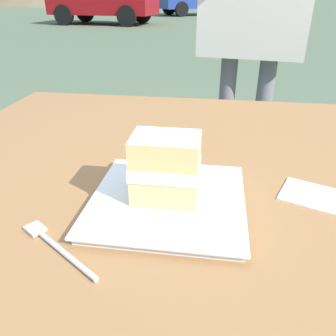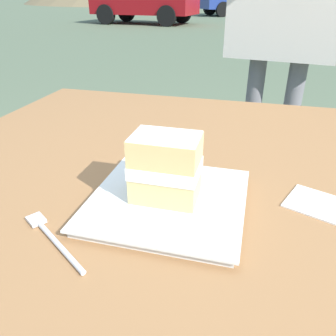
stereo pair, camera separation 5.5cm
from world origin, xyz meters
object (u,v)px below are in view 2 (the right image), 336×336
at_px(patio_table, 228,204).
at_px(dessert_fork, 51,237).
at_px(paper_napkin, 321,205).
at_px(parked_car_near, 146,0).
at_px(dessert_plate, 168,201).
at_px(cake_slice, 166,168).

xyz_separation_m(patio_table, dessert_fork, (-0.24, -0.31, 0.10)).
bearing_deg(paper_napkin, parked_car_near, 109.49).
distance_m(patio_table, dessert_fork, 0.41).
xyz_separation_m(dessert_fork, parked_car_near, (-4.18, 13.15, 0.07)).
bearing_deg(paper_napkin, dessert_fork, -153.88).
relative_size(dessert_plate, dessert_fork, 1.74).
relative_size(patio_table, cake_slice, 12.25).
xyz_separation_m(cake_slice, dessert_fork, (-0.14, -0.13, -0.07)).
height_order(dessert_plate, paper_napkin, dessert_plate).
bearing_deg(dessert_plate, patio_table, 61.94).
height_order(dessert_plate, cake_slice, cake_slice).
bearing_deg(dessert_fork, patio_table, 52.32).
distance_m(dessert_plate, dessert_fork, 0.20).
bearing_deg(cake_slice, parked_car_near, 108.37).
bearing_deg(parked_car_near, cake_slice, -71.63).
bearing_deg(patio_table, cake_slice, -119.14).
height_order(paper_napkin, parked_car_near, parked_car_near).
bearing_deg(parked_car_near, dessert_fork, -72.37).
xyz_separation_m(dessert_plate, paper_napkin, (0.26, 0.06, -0.01)).
xyz_separation_m(dessert_plate, dessert_fork, (-0.15, -0.13, -0.00)).
distance_m(patio_table, cake_slice, 0.27).
bearing_deg(dessert_fork, dessert_plate, 42.51).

